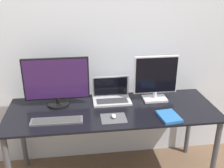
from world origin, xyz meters
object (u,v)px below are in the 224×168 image
(monitor_left, at_px, (56,82))
(monitor_right, at_px, (156,78))
(book, at_px, (169,117))
(keyboard, at_px, (57,121))
(mouse, at_px, (114,116))
(laptop, at_px, (111,95))

(monitor_left, distance_m, monitor_right, 0.91)
(monitor_right, xyz_separation_m, book, (0.02, -0.36, -0.20))
(keyboard, bearing_deg, mouse, -0.35)
(laptop, bearing_deg, book, -42.97)
(monitor_right, relative_size, book, 1.87)
(monitor_left, bearing_deg, laptop, 4.70)
(monitor_left, xyz_separation_m, keyboard, (0.00, -0.30, -0.22))
(laptop, bearing_deg, monitor_right, -5.65)
(keyboard, bearing_deg, book, -3.44)
(monitor_left, bearing_deg, keyboard, -89.22)
(keyboard, bearing_deg, laptop, 35.17)
(monitor_left, bearing_deg, book, -21.28)
(monitor_left, relative_size, mouse, 9.53)
(monitor_left, distance_m, book, 1.02)
(keyboard, height_order, book, book)
(monitor_right, height_order, laptop, monitor_right)
(monitor_right, height_order, mouse, monitor_right)
(book, bearing_deg, monitor_right, 93.01)
(laptop, xyz_separation_m, book, (0.43, -0.40, -0.04))
(mouse, distance_m, book, 0.46)
(monitor_right, bearing_deg, mouse, -144.84)
(monitor_left, height_order, keyboard, monitor_left)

